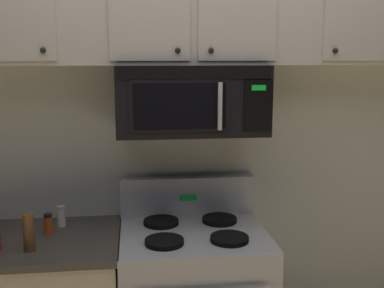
{
  "coord_description": "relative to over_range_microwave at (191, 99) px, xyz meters",
  "views": [
    {
      "loc": [
        -0.29,
        -1.91,
        1.8
      ],
      "look_at": [
        0.0,
        0.49,
        1.35
      ],
      "focal_mm": 44.83,
      "sensor_mm": 36.0,
      "label": 1
    }
  ],
  "objects": [
    {
      "name": "over_range_microwave",
      "position": [
        0.0,
        0.0,
        0.0
      ],
      "size": [
        0.76,
        0.43,
        0.35
      ],
      "color": "black"
    },
    {
      "name": "pepper_mill",
      "position": [
        -0.79,
        -0.27,
        -0.59
      ],
      "size": [
        0.05,
        0.05,
        0.18
      ],
      "primitive_type": "cylinder",
      "color": "brown",
      "rests_on": "counter_segment"
    },
    {
      "name": "back_wall",
      "position": [
        0.0,
        0.25,
        -0.23
      ],
      "size": [
        5.2,
        0.1,
        2.7
      ],
      "primitive_type": "cube",
      "color": "silver",
      "rests_on": "ground_plane"
    },
    {
      "name": "upper_cabinets",
      "position": [
        0.0,
        0.03,
        0.45
      ],
      "size": [
        2.5,
        0.36,
        0.55
      ],
      "color": "#BCB7AD"
    },
    {
      "name": "salt_shaker",
      "position": [
        -0.69,
        0.05,
        -0.62
      ],
      "size": [
        0.05,
        0.05,
        0.11
      ],
      "color": "white",
      "rests_on": "counter_segment"
    },
    {
      "name": "spice_jar",
      "position": [
        -0.74,
        -0.06,
        -0.62
      ],
      "size": [
        0.04,
        0.04,
        0.11
      ],
      "color": "#C64C19",
      "rests_on": "counter_segment"
    }
  ]
}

